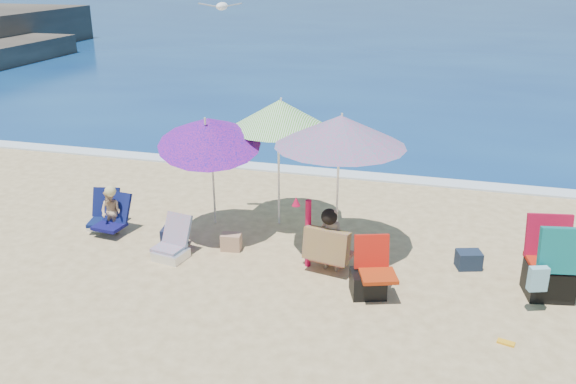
% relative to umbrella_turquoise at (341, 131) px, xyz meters
% --- Properties ---
extents(ground, '(120.00, 120.00, 0.00)m').
position_rel_umbrella_turquoise_xyz_m(ground, '(-0.42, -1.34, -2.03)').
color(ground, '#D8BC84').
rests_on(ground, ground).
extents(sea, '(120.00, 80.00, 0.12)m').
position_rel_umbrella_turquoise_xyz_m(sea, '(-0.42, 43.66, -2.08)').
color(sea, navy).
rests_on(sea, ground).
extents(foam, '(120.00, 0.50, 0.04)m').
position_rel_umbrella_turquoise_xyz_m(foam, '(-0.42, 3.76, -2.01)').
color(foam, white).
rests_on(foam, ground).
extents(umbrella_turquoise, '(2.04, 2.04, 2.30)m').
position_rel_umbrella_turquoise_xyz_m(umbrella_turquoise, '(0.00, 0.00, 0.00)').
color(umbrella_turquoise, white).
rests_on(umbrella_turquoise, ground).
extents(umbrella_striped, '(1.81, 1.81, 2.29)m').
position_rel_umbrella_turquoise_xyz_m(umbrella_striped, '(-1.20, 0.87, -0.03)').
color(umbrella_striped, white).
rests_on(umbrella_striped, ground).
extents(umbrella_blue, '(2.17, 2.21, 2.28)m').
position_rel_umbrella_turquoise_xyz_m(umbrella_blue, '(-2.12, -0.01, -0.16)').
color(umbrella_blue, silver).
rests_on(umbrella_blue, ground).
extents(furled_umbrella, '(0.28, 0.34, 1.20)m').
position_rel_umbrella_turquoise_xyz_m(furled_umbrella, '(-0.38, -0.61, -1.37)').
color(furled_umbrella, '#BD0D37').
rests_on(furled_umbrella, ground).
extents(chair_navy, '(0.63, 0.73, 0.67)m').
position_rel_umbrella_turquoise_xyz_m(chair_navy, '(-4.14, -0.11, -1.85)').
color(chair_navy, '#0C1843').
rests_on(chair_navy, ground).
extents(chair_rainbow, '(0.57, 0.67, 0.65)m').
position_rel_umbrella_turquoise_xyz_m(chair_rainbow, '(-2.49, -0.84, -1.85)').
color(chair_rainbow, '#E14F61').
rests_on(chair_rainbow, ground).
extents(camp_chair_left, '(0.74, 0.67, 0.86)m').
position_rel_umbrella_turquoise_xyz_m(camp_chair_left, '(0.69, -1.18, -1.77)').
color(camp_chair_left, '#A62C0B').
rests_on(camp_chair_left, ground).
extents(camp_chair_right, '(0.73, 1.06, 1.16)m').
position_rel_umbrella_turquoise_xyz_m(camp_chair_right, '(3.11, -0.57, -1.61)').
color(camp_chair_right, '#B4200C').
rests_on(camp_chair_right, ground).
extents(person_center, '(0.73, 0.69, 1.01)m').
position_rel_umbrella_turquoise_xyz_m(person_center, '(0.00, -0.63, -1.54)').
color(person_center, tan).
rests_on(person_center, ground).
extents(person_left, '(0.55, 0.64, 0.88)m').
position_rel_umbrella_turquoise_xyz_m(person_left, '(-3.87, -0.27, -1.63)').
color(person_left, tan).
rests_on(person_left, ground).
extents(bag_navy_a, '(0.43, 0.34, 0.31)m').
position_rel_umbrella_turquoise_xyz_m(bag_navy_a, '(-2.63, -0.46, -1.87)').
color(bag_navy_a, '#1A1F39').
rests_on(bag_navy_a, ground).
extents(bag_tan, '(0.35, 0.27, 0.27)m').
position_rel_umbrella_turquoise_xyz_m(bag_tan, '(-1.68, -0.35, -1.89)').
color(bag_tan, tan).
rests_on(bag_tan, ground).
extents(bag_navy_b, '(0.43, 0.37, 0.27)m').
position_rel_umbrella_turquoise_xyz_m(bag_navy_b, '(2.05, 0.01, -1.89)').
color(bag_navy_b, '#182336').
rests_on(bag_navy_b, ground).
extents(orange_item, '(0.23, 0.15, 0.03)m').
position_rel_umbrella_turquoise_xyz_m(orange_item, '(2.50, -1.92, -2.01)').
color(orange_item, '#F8A91A').
rests_on(orange_item, ground).
extents(seagull, '(0.69, 0.35, 0.13)m').
position_rel_umbrella_turquoise_xyz_m(seagull, '(-2.09, 0.69, 1.71)').
color(seagull, white).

